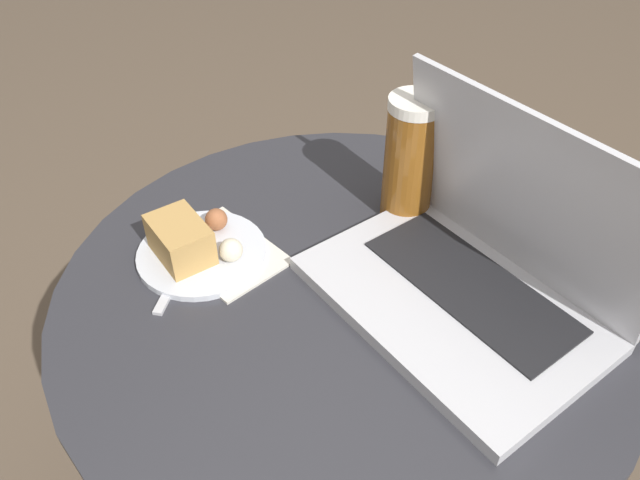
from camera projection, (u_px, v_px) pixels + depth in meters
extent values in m
cylinder|color=black|center=(341.00, 412.00, 0.99)|extent=(0.08, 0.08, 0.54)
cylinder|color=#2D2D33|center=(346.00, 289.00, 0.81)|extent=(0.75, 0.75, 0.02)
cube|color=silver|center=(225.00, 252.00, 0.85)|extent=(0.17, 0.12, 0.00)
cube|color=silver|center=(450.00, 303.00, 0.77)|extent=(0.39, 0.29, 0.02)
cube|color=black|center=(471.00, 285.00, 0.78)|extent=(0.29, 0.16, 0.00)
cube|color=silver|center=(522.00, 194.00, 0.73)|extent=(0.36, 0.11, 0.23)
cube|color=silver|center=(520.00, 196.00, 0.73)|extent=(0.33, 0.09, 0.21)
cylinder|color=brown|center=(409.00, 164.00, 0.87)|extent=(0.07, 0.07, 0.17)
cylinder|color=white|center=(416.00, 104.00, 0.81)|extent=(0.07, 0.07, 0.02)
cylinder|color=silver|center=(202.00, 253.00, 0.85)|extent=(0.18, 0.18, 0.01)
cube|color=tan|center=(180.00, 240.00, 0.82)|extent=(0.10, 0.08, 0.05)
sphere|color=#9E5B38|center=(216.00, 219.00, 0.87)|extent=(0.03, 0.03, 0.03)
sphere|color=beige|center=(231.00, 250.00, 0.82)|extent=(0.03, 0.03, 0.03)
cube|color=silver|center=(176.00, 278.00, 0.81)|extent=(0.08, 0.12, 0.00)
cube|color=silver|center=(200.00, 232.00, 0.88)|extent=(0.05, 0.06, 0.00)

